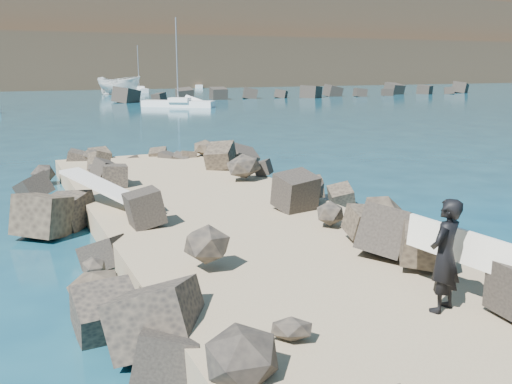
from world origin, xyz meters
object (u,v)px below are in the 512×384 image
surfer_with_board (448,254)px  sailboat_d (139,90)px  surfboard_resting (100,189)px  boat_imported (119,85)px

surfer_with_board → sailboat_d: 85.94m
surfboard_resting → surfer_with_board: size_ratio=1.20×
surfer_with_board → sailboat_d: bearing=79.8°
boat_imported → sailboat_d: 8.14m
surfboard_resting → surfer_with_board: surfer_with_board is taller
surfer_with_board → sailboat_d: size_ratio=0.28×
surfboard_resting → sailboat_d: 78.22m
boat_imported → surfer_with_board: 78.57m
surfboard_resting → sailboat_d: bearing=45.3°
surfer_with_board → sailboat_d: sailboat_d is taller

